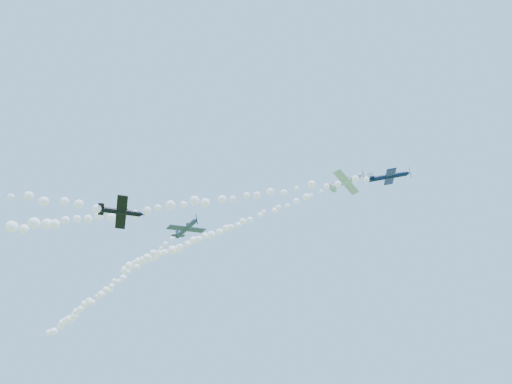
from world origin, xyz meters
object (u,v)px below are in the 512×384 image
Objects in this scene: plane_white at (346,182)px; plane_grey at (186,228)px; plane_black at (121,212)px; plane_navy at (389,176)px.

plane_white is 33.96m from plane_grey.
plane_black is (-3.59, -11.45, -0.81)m from plane_grey.
plane_white is 1.13× the size of plane_black.
plane_grey is (-22.23, -22.00, -13.24)m from plane_white.
plane_navy is 46.36m from plane_black.
plane_white is 1.12× the size of plane_navy.
plane_grey is (-32.76, -16.37, -6.52)m from plane_navy.
plane_white reaches higher than plane_navy.
plane_black is (-25.82, -33.45, -14.04)m from plane_white.
plane_grey is at bearing 18.92° from plane_black.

